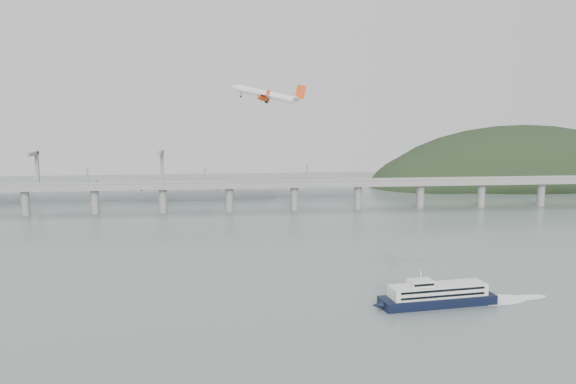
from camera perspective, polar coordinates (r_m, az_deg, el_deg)
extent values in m
plane|color=slate|center=(275.84, 1.20, -9.11)|extent=(900.00, 900.00, 0.00)
cube|color=gray|center=(466.39, -1.84, 0.66)|extent=(800.00, 22.00, 2.20)
cube|color=gray|center=(455.74, -1.75, 0.74)|extent=(800.00, 0.60, 1.80)
cube|color=gray|center=(476.51, -1.93, 1.07)|extent=(800.00, 0.60, 1.80)
cylinder|color=gray|center=(489.44, -23.36, -0.90)|extent=(6.00, 6.00, 21.00)
cylinder|color=gray|center=(476.79, -17.62, -0.84)|extent=(6.00, 6.00, 21.00)
cylinder|color=gray|center=(469.16, -11.63, -0.76)|extent=(6.00, 6.00, 21.00)
cylinder|color=gray|center=(466.79, -5.51, -0.67)|extent=(6.00, 6.00, 21.00)
cylinder|color=gray|center=(469.76, 0.60, -0.57)|extent=(6.00, 6.00, 21.00)
cylinder|color=gray|center=(477.97, 6.57, -0.47)|extent=(6.00, 6.00, 21.00)
cylinder|color=gray|center=(491.15, 12.27, -0.37)|extent=(6.00, 6.00, 21.00)
cylinder|color=gray|center=(508.93, 17.63, -0.27)|extent=(6.00, 6.00, 21.00)
cylinder|color=gray|center=(530.84, 22.58, -0.18)|extent=(6.00, 6.00, 21.00)
ellipsoid|color=black|center=(671.66, 20.95, -0.77)|extent=(320.00, 150.00, 156.00)
ellipsoid|color=black|center=(624.27, 13.59, -0.55)|extent=(140.00, 110.00, 96.00)
cube|color=gray|center=(549.44, -18.18, -0.25)|extent=(95.67, 20.15, 8.00)
cube|color=gray|center=(550.45, -19.18, 0.55)|extent=(33.90, 15.02, 8.00)
cylinder|color=gray|center=(547.36, -18.25, 1.40)|extent=(1.60, 1.60, 14.00)
cube|color=gray|center=(532.13, -7.71, -0.18)|extent=(110.55, 21.43, 8.00)
cube|color=gray|center=(531.47, -8.92, 0.66)|extent=(39.01, 16.73, 8.00)
cylinder|color=gray|center=(529.98, -7.75, 1.53)|extent=(1.60, 1.60, 14.00)
cube|color=gray|center=(546.61, 1.79, 0.12)|extent=(85.00, 13.60, 8.00)
cube|color=gray|center=(544.44, 0.91, 0.94)|extent=(29.75, 11.90, 8.00)
cylinder|color=gray|center=(544.52, 1.80, 1.79)|extent=(1.60, 1.60, 14.00)
cube|color=gray|center=(588.71, -22.40, 1.66)|extent=(3.00, 3.00, 40.00)
cube|color=gray|center=(577.50, -22.78, 3.31)|extent=(3.00, 28.00, 3.00)
cube|color=gray|center=(567.36, -11.68, 1.89)|extent=(3.00, 3.00, 40.00)
cube|color=gray|center=(555.72, -11.84, 3.61)|extent=(3.00, 28.00, 3.00)
cube|color=black|center=(262.87, 13.80, -9.81)|extent=(49.72, 17.84, 3.89)
cone|color=black|center=(252.39, 8.39, -10.43)|extent=(5.32, 4.48, 3.89)
cube|color=silver|center=(261.55, 13.83, -8.90)|extent=(41.75, 14.91, 4.86)
cube|color=black|center=(257.03, 14.35, -8.93)|extent=(36.66, 4.92, 0.97)
cube|color=black|center=(257.73, 14.33, -9.43)|extent=(36.66, 4.92, 0.97)
cube|color=black|center=(265.36, 13.36, -8.34)|extent=(36.66, 4.92, 0.97)
cube|color=black|center=(266.04, 13.34, -8.82)|extent=(36.66, 4.92, 0.97)
cube|color=silver|center=(257.12, 12.30, -8.29)|extent=(10.52, 8.00, 2.53)
cube|color=black|center=(254.15, 12.64, -8.50)|extent=(8.69, 1.24, 0.97)
cylinder|color=silver|center=(256.25, 12.32, -7.62)|extent=(0.54, 0.54, 3.89)
ellipsoid|color=white|center=(276.54, 18.89, -9.52)|extent=(29.58, 17.50, 0.19)
ellipsoid|color=white|center=(283.82, 21.24, -9.18)|extent=(21.73, 9.65, 0.19)
cylinder|color=silver|center=(344.73, -2.08, 9.16)|extent=(31.97, 11.69, 10.75)
cone|color=silver|center=(347.45, -5.03, 9.76)|extent=(6.14, 5.21, 5.00)
cone|color=silver|center=(342.93, 1.01, 8.60)|extent=(6.92, 4.98, 5.24)
cube|color=silver|center=(344.55, -1.94, 8.94)|extent=(12.48, 38.99, 3.56)
cube|color=silver|center=(343.05, 0.86, 8.77)|extent=(6.00, 14.07, 1.74)
cube|color=red|center=(343.14, 1.18, 9.34)|extent=(6.58, 1.43, 8.30)
cylinder|color=red|center=(350.90, -2.15, 8.68)|extent=(5.69, 3.77, 3.59)
cylinder|color=black|center=(351.20, -2.53, 8.76)|extent=(1.44, 2.71, 2.64)
cube|color=silver|center=(350.94, -2.11, 8.86)|extent=(3.07, 0.82, 1.94)
cylinder|color=red|center=(338.52, -2.39, 8.80)|extent=(5.69, 3.77, 3.59)
cylinder|color=black|center=(338.83, -2.79, 8.88)|extent=(1.44, 2.71, 2.64)
cube|color=silver|center=(338.55, -2.35, 8.98)|extent=(3.07, 0.82, 1.94)
cylinder|color=black|center=(347.41, -1.95, 8.58)|extent=(1.06, 0.51, 2.77)
cylinder|color=black|center=(347.38, -2.00, 8.38)|extent=(1.55, 0.69, 1.51)
cylinder|color=black|center=(341.56, -2.06, 8.63)|extent=(1.06, 0.51, 2.77)
cylinder|color=black|center=(341.52, -2.11, 8.43)|extent=(1.55, 0.69, 1.51)
cylinder|color=black|center=(346.58, -4.41, 9.10)|extent=(1.06, 0.51, 2.77)
cylinder|color=black|center=(346.55, -4.45, 8.90)|extent=(1.55, 0.69, 1.51)
cube|color=red|center=(363.50, -1.20, 8.89)|extent=(2.38, 0.59, 3.06)
cube|color=red|center=(325.18, -1.87, 9.29)|extent=(2.38, 0.59, 3.06)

